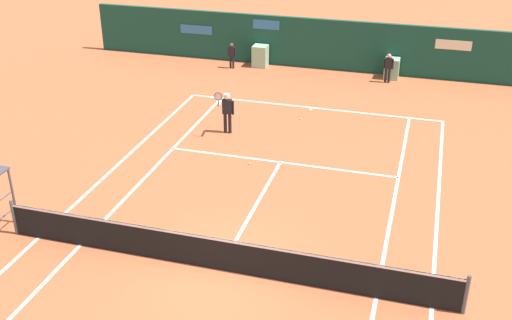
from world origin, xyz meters
name	(u,v)px	position (x,y,z in m)	size (l,w,h in m)	color
ground_plane	(226,257)	(0.00, 0.58, 0.00)	(80.00, 80.00, 0.01)	#B25633
tennis_net	(219,253)	(0.00, 0.00, 0.51)	(12.10, 0.10, 1.07)	#4C4C51
sponsor_back_wall	(334,46)	(-0.04, 16.97, 1.18)	(25.00, 1.02, 2.44)	#144233
player_on_baseline	(227,110)	(-2.55, 8.25, 0.95)	(0.55, 0.72, 1.81)	black
ball_kid_right_post	(232,54)	(-4.85, 15.77, 0.72)	(0.42, 0.18, 1.26)	black
ball_kid_centre_post	(388,66)	(2.69, 15.77, 0.79)	(0.46, 0.19, 1.37)	black
tennis_ball_mid_court	(249,163)	(-0.98, 5.96, 0.03)	(0.07, 0.07, 0.07)	#CCE033
tennis_ball_near_service_line	(301,119)	(-0.15, 10.29, 0.03)	(0.07, 0.07, 0.07)	#CCE033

